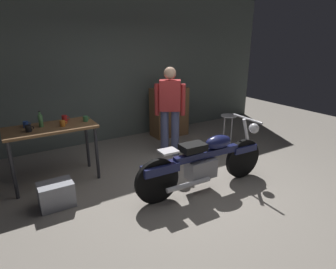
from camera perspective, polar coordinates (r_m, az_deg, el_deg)
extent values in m
plane|color=gray|center=(4.37, 4.28, -10.76)|extent=(12.00, 12.00, 0.00)
cube|color=#56605B|center=(6.31, -10.78, 13.00)|extent=(8.00, 0.12, 3.10)
cube|color=brown|center=(4.60, -22.52, 1.25)|extent=(1.30, 0.64, 0.04)
cylinder|color=#2D2D33|center=(4.46, -28.67, -6.40)|extent=(0.05, 0.05, 0.86)
cylinder|color=#2D2D33|center=(4.62, -14.08, -3.68)|extent=(0.05, 0.05, 0.86)
cylinder|color=#2D2D33|center=(4.94, -29.12, -4.11)|extent=(0.05, 0.05, 0.86)
cylinder|color=#2D2D33|center=(5.09, -15.91, -1.74)|extent=(0.05, 0.05, 0.86)
cylinder|color=black|center=(4.73, 14.76, -4.67)|extent=(0.64, 0.10, 0.64)
cylinder|color=black|center=(3.89, -2.23, -9.32)|extent=(0.64, 0.10, 0.64)
cube|color=#191E4C|center=(4.66, 14.94, -2.69)|extent=(0.45, 0.16, 0.10)
cube|color=#191E4C|center=(3.83, -1.59, -6.83)|extent=(0.53, 0.20, 0.12)
cube|color=gray|center=(4.23, 6.60, -6.75)|extent=(0.45, 0.26, 0.28)
cube|color=#191E4C|center=(4.20, 7.82, -3.86)|extent=(1.10, 0.14, 0.10)
ellipsoid|color=#191E4C|center=(4.26, 10.06, -1.46)|extent=(0.45, 0.24, 0.20)
cube|color=black|center=(4.00, 5.05, -2.58)|extent=(0.37, 0.25, 0.10)
cube|color=silver|center=(3.80, 0.05, -3.39)|extent=(0.25, 0.21, 0.03)
cylinder|color=silver|center=(4.65, 15.63, -0.78)|extent=(0.27, 0.06, 0.68)
cylinder|color=silver|center=(4.53, 15.63, 3.07)|extent=(0.06, 0.60, 0.03)
sphere|color=silver|center=(4.69, 16.83, 1.19)|extent=(0.16, 0.16, 0.16)
cylinder|color=silver|center=(4.02, 4.19, -9.98)|extent=(0.70, 0.10, 0.07)
cylinder|color=#51587F|center=(5.41, 1.43, 0.32)|extent=(0.15, 0.15, 0.88)
cylinder|color=#51587F|center=(5.41, -0.68, 0.34)|extent=(0.15, 0.15, 0.88)
cube|color=#BF3333|center=(5.23, 0.39, 7.84)|extent=(0.44, 0.39, 0.56)
cylinder|color=#BF3333|center=(5.24, 3.03, 6.96)|extent=(0.09, 0.09, 0.58)
cylinder|color=#BF3333|center=(5.25, -2.25, 6.99)|extent=(0.09, 0.09, 0.58)
sphere|color=tan|center=(5.16, 0.40, 12.20)|extent=(0.22, 0.22, 0.22)
cylinder|color=#B2B2B7|center=(6.01, 12.08, 3.69)|extent=(0.32, 0.32, 0.02)
cylinder|color=#B2B2B7|center=(6.17, 12.62, 0.95)|extent=(0.02, 0.02, 0.62)
cylinder|color=#B2B2B7|center=(6.17, 11.18, 1.06)|extent=(0.02, 0.02, 0.62)
cylinder|color=#B2B2B7|center=(6.03, 11.11, 0.62)|extent=(0.02, 0.02, 0.62)
cylinder|color=#B2B2B7|center=(6.02, 12.59, 0.51)|extent=(0.02, 0.02, 0.62)
cube|color=brown|center=(6.51, 0.23, 4.55)|extent=(0.80, 0.44, 1.10)
sphere|color=tan|center=(6.26, 1.35, 6.77)|extent=(0.04, 0.04, 0.04)
sphere|color=tan|center=(6.33, 1.33, 4.11)|extent=(0.04, 0.04, 0.04)
sphere|color=tan|center=(6.41, 1.31, 1.52)|extent=(0.04, 0.04, 0.04)
cube|color=gray|center=(4.16, -21.49, -11.13)|extent=(0.44, 0.32, 0.34)
cylinder|color=black|center=(4.45, -26.22, 1.08)|extent=(0.08, 0.08, 0.09)
torus|color=black|center=(4.45, -25.63, 1.24)|extent=(0.05, 0.01, 0.05)
cylinder|color=#2D51AD|center=(4.69, -26.64, 1.83)|extent=(0.07, 0.07, 0.09)
torus|color=#2D51AD|center=(4.69, -26.13, 1.97)|extent=(0.05, 0.01, 0.05)
cylinder|color=#3D7F4C|center=(4.68, -16.23, 3.06)|extent=(0.08, 0.08, 0.09)
torus|color=#3D7F4C|center=(4.69, -15.72, 3.20)|extent=(0.05, 0.01, 0.05)
cylinder|color=red|center=(4.72, -20.05, 2.96)|extent=(0.08, 0.08, 0.11)
torus|color=red|center=(4.73, -19.52, 3.12)|extent=(0.06, 0.01, 0.06)
cylinder|color=orange|center=(4.52, -20.40, 2.09)|extent=(0.08, 0.08, 0.09)
torus|color=orange|center=(4.53, -19.87, 2.23)|extent=(0.05, 0.01, 0.05)
cylinder|color=#4C8C4C|center=(4.61, -24.17, 2.50)|extent=(0.06, 0.06, 0.18)
cylinder|color=#4C8C4C|center=(4.58, -24.36, 3.88)|extent=(0.03, 0.03, 0.05)
cylinder|color=black|center=(4.58, -24.41, 4.24)|extent=(0.03, 0.03, 0.01)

